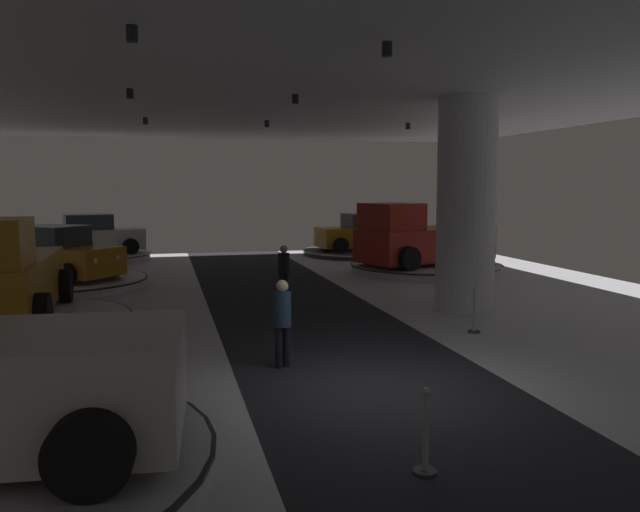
{
  "coord_description": "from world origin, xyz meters",
  "views": [
    {
      "loc": [
        -3.33,
        -9.6,
        3.26
      ],
      "look_at": [
        0.7,
        6.88,
        1.4
      ],
      "focal_mm": 36.18,
      "sensor_mm": 36.0,
      "label": 1
    }
  ],
  "objects_px": {
    "display_platform_far_left": "(57,282)",
    "display_platform_mid_left": "(0,325)",
    "column_right": "(466,205)",
    "display_platform_far_right": "(426,268)",
    "display_car_far_left": "(55,255)",
    "visitor_walking_near": "(282,318)",
    "visitor_walking_far": "(284,269)",
    "pickup_truck_far_right": "(420,239)",
    "display_platform_deep_left": "(93,257)",
    "display_platform_deep_right": "(362,252)",
    "display_car_deep_right": "(363,233)",
    "display_car_deep_left": "(92,236)"
  },
  "relations": [
    {
      "from": "display_platform_deep_left",
      "to": "display_car_far_left",
      "type": "bearing_deg",
      "value": -93.38
    },
    {
      "from": "display_platform_mid_left",
      "to": "display_car_far_left",
      "type": "bearing_deg",
      "value": 88.49
    },
    {
      "from": "display_platform_deep_left",
      "to": "display_platform_mid_left",
      "type": "height_order",
      "value": "display_platform_deep_left"
    },
    {
      "from": "column_right",
      "to": "display_car_far_left",
      "type": "height_order",
      "value": "column_right"
    },
    {
      "from": "display_car_far_left",
      "to": "pickup_truck_far_right",
      "type": "xyz_separation_m",
      "value": [
        12.65,
        0.24,
        0.23
      ]
    },
    {
      "from": "display_car_far_left",
      "to": "pickup_truck_far_right",
      "type": "height_order",
      "value": "pickup_truck_far_right"
    },
    {
      "from": "display_car_far_left",
      "to": "pickup_truck_far_right",
      "type": "bearing_deg",
      "value": 1.1
    },
    {
      "from": "display_platform_deep_right",
      "to": "display_car_deep_right",
      "type": "bearing_deg",
      "value": 5.21
    },
    {
      "from": "display_platform_far_right",
      "to": "pickup_truck_far_right",
      "type": "bearing_deg",
      "value": -160.13
    },
    {
      "from": "display_platform_far_right",
      "to": "column_right",
      "type": "bearing_deg",
      "value": -105.21
    },
    {
      "from": "display_platform_deep_right",
      "to": "pickup_truck_far_right",
      "type": "xyz_separation_m",
      "value": [
        0.15,
        -6.67,
        1.13
      ]
    },
    {
      "from": "pickup_truck_far_right",
      "to": "visitor_walking_near",
      "type": "distance_m",
      "value": 13.25
    },
    {
      "from": "display_car_deep_right",
      "to": "display_car_far_left",
      "type": "distance_m",
      "value": 14.32
    },
    {
      "from": "display_car_far_left",
      "to": "pickup_truck_far_right",
      "type": "distance_m",
      "value": 12.66
    },
    {
      "from": "display_platform_deep_left",
      "to": "visitor_walking_far",
      "type": "xyz_separation_m",
      "value": [
        6.24,
        -11.46,
        0.72
      ]
    },
    {
      "from": "display_platform_deep_left",
      "to": "display_platform_mid_left",
      "type": "distance_m",
      "value": 13.91
    },
    {
      "from": "display_platform_far_left",
      "to": "pickup_truck_far_right",
      "type": "relative_size",
      "value": 0.99
    },
    {
      "from": "column_right",
      "to": "display_platform_mid_left",
      "type": "bearing_deg",
      "value": -179.63
    },
    {
      "from": "display_platform_deep_left",
      "to": "pickup_truck_far_right",
      "type": "xyz_separation_m",
      "value": [
        12.23,
        -6.9,
        1.08
      ]
    },
    {
      "from": "display_car_deep_right",
      "to": "display_platform_far_left",
      "type": "distance_m",
      "value": 14.33
    },
    {
      "from": "display_platform_mid_left",
      "to": "visitor_walking_near",
      "type": "height_order",
      "value": "visitor_walking_near"
    },
    {
      "from": "column_right",
      "to": "pickup_truck_far_right",
      "type": "relative_size",
      "value": 0.97
    },
    {
      "from": "display_platform_deep_left",
      "to": "display_platform_far_right",
      "type": "bearing_deg",
      "value": -28.45
    },
    {
      "from": "display_platform_deep_left",
      "to": "visitor_walking_far",
      "type": "relative_size",
      "value": 3.06
    },
    {
      "from": "column_right",
      "to": "display_platform_far_right",
      "type": "distance_m",
      "value": 7.73
    },
    {
      "from": "visitor_walking_near",
      "to": "visitor_walking_far",
      "type": "bearing_deg",
      "value": 79.23
    },
    {
      "from": "display_platform_deep_left",
      "to": "visitor_walking_near",
      "type": "bearing_deg",
      "value": -74.48
    },
    {
      "from": "column_right",
      "to": "display_platform_deep_right",
      "type": "height_order",
      "value": "column_right"
    },
    {
      "from": "display_platform_far_left",
      "to": "display_car_deep_left",
      "type": "bearing_deg",
      "value": 87.06
    },
    {
      "from": "column_right",
      "to": "visitor_walking_far",
      "type": "bearing_deg",
      "value": 151.6
    },
    {
      "from": "display_platform_far_left",
      "to": "visitor_walking_far",
      "type": "distance_m",
      "value": 7.95
    },
    {
      "from": "display_platform_far_right",
      "to": "display_car_deep_left",
      "type": "bearing_deg",
      "value": 151.63
    },
    {
      "from": "display_car_far_left",
      "to": "display_platform_far_right",
      "type": "distance_m",
      "value": 12.99
    },
    {
      "from": "column_right",
      "to": "display_platform_mid_left",
      "type": "height_order",
      "value": "column_right"
    },
    {
      "from": "display_platform_deep_right",
      "to": "display_platform_far_right",
      "type": "bearing_deg",
      "value": -86.07
    },
    {
      "from": "display_platform_far_right",
      "to": "pickup_truck_far_right",
      "type": "relative_size",
      "value": 1.0
    },
    {
      "from": "display_platform_far_right",
      "to": "display_platform_deep_left",
      "type": "bearing_deg",
      "value": 151.55
    },
    {
      "from": "display_platform_far_left",
      "to": "display_car_far_left",
      "type": "height_order",
      "value": "display_car_far_left"
    },
    {
      "from": "display_platform_deep_left",
      "to": "display_platform_far_left",
      "type": "relative_size",
      "value": 0.86
    },
    {
      "from": "display_car_deep_right",
      "to": "visitor_walking_near",
      "type": "height_order",
      "value": "display_car_deep_right"
    },
    {
      "from": "column_right",
      "to": "display_platform_deep_right",
      "type": "distance_m",
      "value": 13.93
    },
    {
      "from": "display_car_deep_right",
      "to": "pickup_truck_far_right",
      "type": "distance_m",
      "value": 6.68
    },
    {
      "from": "display_platform_deep_left",
      "to": "display_platform_mid_left",
      "type": "relative_size",
      "value": 0.86
    },
    {
      "from": "column_right",
      "to": "display_car_deep_right",
      "type": "height_order",
      "value": "column_right"
    },
    {
      "from": "display_platform_far_right",
      "to": "visitor_walking_near",
      "type": "bearing_deg",
      "value": -123.9
    },
    {
      "from": "display_platform_far_left",
      "to": "display_platform_mid_left",
      "type": "relative_size",
      "value": 1.0
    },
    {
      "from": "column_right",
      "to": "display_platform_far_left",
      "type": "distance_m",
      "value": 13.14
    },
    {
      "from": "display_platform_far_left",
      "to": "display_platform_mid_left",
      "type": "bearing_deg",
      "value": -91.72
    },
    {
      "from": "display_platform_deep_left",
      "to": "display_platform_far_right",
      "type": "height_order",
      "value": "same"
    },
    {
      "from": "pickup_truck_far_right",
      "to": "display_platform_mid_left",
      "type": "xyz_separation_m",
      "value": [
        -12.83,
        -7.0,
        -1.09
      ]
    }
  ]
}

